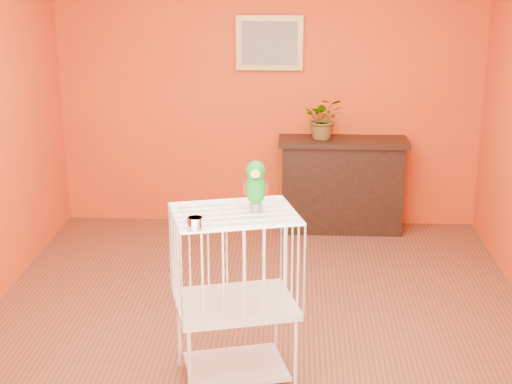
{
  "coord_description": "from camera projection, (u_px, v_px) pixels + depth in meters",
  "views": [
    {
      "loc": [
        0.26,
        -5.09,
        2.55
      ],
      "look_at": [
        0.03,
        -0.72,
        1.21
      ],
      "focal_mm": 55.0,
      "sensor_mm": 36.0,
      "label": 1
    }
  ],
  "objects": [
    {
      "name": "console_cabinet",
      "position": [
        342.0,
        185.0,
        7.4
      ],
      "size": [
        1.2,
        0.43,
        0.89
      ],
      "color": "black",
      "rests_on": "ground"
    },
    {
      "name": "framed_picture",
      "position": [
        269.0,
        43.0,
        7.23
      ],
      "size": [
        0.62,
        0.04,
        0.5
      ],
      "color": "#B68941",
      "rests_on": "room_shell"
    },
    {
      "name": "birdcage",
      "position": [
        235.0,
        295.0,
        4.72
      ],
      "size": [
        0.82,
        0.71,
        1.09
      ],
      "rotation": [
        0.0,
        0.0,
        0.27
      ],
      "color": "white",
      "rests_on": "ground"
    },
    {
      "name": "potted_plant",
      "position": [
        323.0,
        123.0,
        7.24
      ],
      "size": [
        0.37,
        0.41,
        0.3
      ],
      "primitive_type": "imported",
      "rotation": [
        0.0,
        0.0,
        0.05
      ],
      "color": "#26722D",
      "rests_on": "console_cabinet"
    },
    {
      "name": "room_shell",
      "position": [
        257.0,
        105.0,
        5.16
      ],
      "size": [
        4.5,
        4.5,
        4.5
      ],
      "color": "#DA4A14",
      "rests_on": "ground"
    },
    {
      "name": "parrot",
      "position": [
        256.0,
        185.0,
        4.56
      ],
      "size": [
        0.15,
        0.28,
        0.32
      ],
      "rotation": [
        0.0,
        0.0,
        0.03
      ],
      "color": "#59544C",
      "rests_on": "birdcage"
    },
    {
      "name": "feed_cup",
      "position": [
        195.0,
        223.0,
        4.3
      ],
      "size": [
        0.09,
        0.09,
        0.06
      ],
      "primitive_type": "cylinder",
      "color": "silver",
      "rests_on": "birdcage"
    },
    {
      "name": "ground",
      "position": [
        257.0,
        323.0,
        5.62
      ],
      "size": [
        4.5,
        4.5,
        0.0
      ],
      "primitive_type": "plane",
      "color": "brown",
      "rests_on": "ground"
    }
  ]
}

